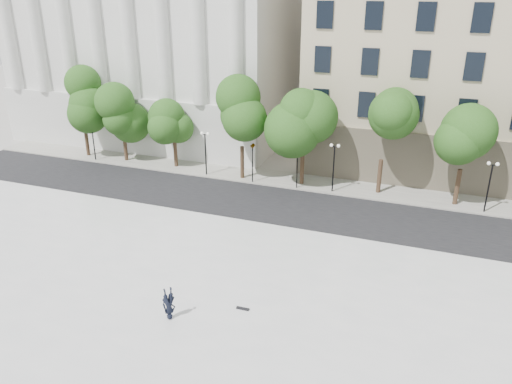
{
  "coord_description": "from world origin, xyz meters",
  "views": [
    {
      "loc": [
        13.79,
        -16.99,
        16.53
      ],
      "look_at": [
        3.81,
        10.0,
        4.6
      ],
      "focal_mm": 35.0,
      "sensor_mm": 36.0,
      "label": 1
    }
  ],
  "objects_px": {
    "traffic_light_west": "(252,143)",
    "person_lying": "(170,314)",
    "traffic_light_east": "(298,148)",
    "skateboard": "(243,309)"
  },
  "relations": [
    {
      "from": "traffic_light_west",
      "to": "person_lying",
      "type": "height_order",
      "value": "traffic_light_west"
    },
    {
      "from": "traffic_light_west",
      "to": "skateboard",
      "type": "xyz_separation_m",
      "value": [
        6.46,
        -18.6,
        -3.27
      ]
    },
    {
      "from": "traffic_light_east",
      "to": "skateboard",
      "type": "relative_size",
      "value": 5.96
    },
    {
      "from": "person_lying",
      "to": "skateboard",
      "type": "distance_m",
      "value": 3.87
    },
    {
      "from": "traffic_light_west",
      "to": "person_lying",
      "type": "relative_size",
      "value": 2.35
    },
    {
      "from": "person_lying",
      "to": "skateboard",
      "type": "bearing_deg",
      "value": -11.78
    },
    {
      "from": "traffic_light_west",
      "to": "traffic_light_east",
      "type": "xyz_separation_m",
      "value": [
        4.14,
        -0.0,
        -0.01
      ]
    },
    {
      "from": "traffic_light_west",
      "to": "traffic_light_east",
      "type": "distance_m",
      "value": 4.14
    },
    {
      "from": "traffic_light_east",
      "to": "person_lying",
      "type": "height_order",
      "value": "traffic_light_east"
    },
    {
      "from": "traffic_light_east",
      "to": "person_lying",
      "type": "relative_size",
      "value": 2.35
    }
  ]
}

